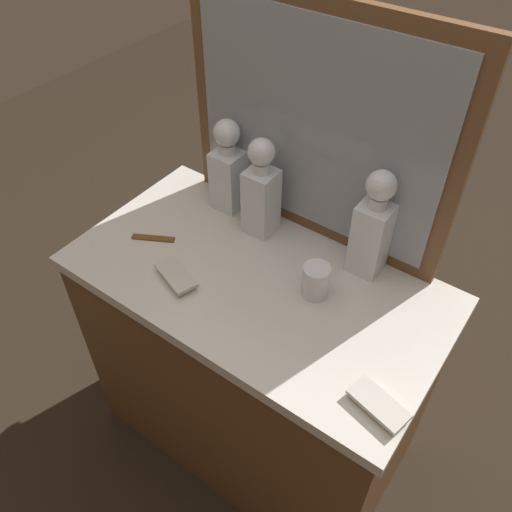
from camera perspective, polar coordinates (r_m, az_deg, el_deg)
ground_plane at (r=2.12m, az=0.00°, el=-18.12°), size 6.00×6.00×0.00m
dresser at (r=1.76m, az=0.00°, el=-11.72°), size 1.04×0.56×0.84m
dresser_mirror at (r=1.41m, az=6.49°, el=13.44°), size 0.79×0.03×0.66m
crystal_decanter_rear at (r=1.50m, az=0.55°, el=6.49°), size 0.08×0.08×0.31m
crystal_decanter_far_left at (r=1.41m, az=12.36°, el=2.52°), size 0.09×0.09×0.32m
crystal_decanter_front at (r=1.60m, az=-2.99°, el=8.87°), size 0.09×0.09×0.30m
crystal_tumbler_far_left at (r=1.37m, az=6.44°, el=-2.78°), size 0.07×0.07×0.09m
silver_brush_left at (r=1.44m, az=-8.59°, el=-2.21°), size 0.15×0.10×0.02m
silver_brush_far_right at (r=1.22m, az=13.02°, el=-15.39°), size 0.14×0.09×0.02m
tortoiseshell_comb at (r=1.57m, az=-11.00°, el=1.90°), size 0.12×0.08×0.01m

